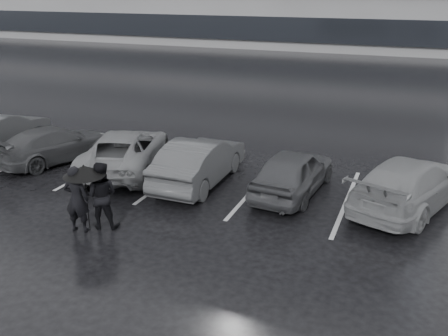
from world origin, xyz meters
name	(u,v)px	position (x,y,z in m)	size (l,w,h in m)	color
ground	(204,217)	(0.00, 0.00, 0.00)	(160.00, 160.00, 0.00)	black
car_main	(293,172)	(1.77, 2.53, 0.68)	(1.60, 3.98, 1.35)	black
car_west_a	(199,161)	(-1.16, 2.26, 0.72)	(1.52, 4.36, 1.44)	#29292B
car_west_b	(125,150)	(-3.95, 2.42, 0.68)	(2.27, 4.92, 1.37)	#555557
car_west_c	(56,144)	(-6.74, 2.31, 0.62)	(1.73, 4.25, 1.23)	black
car_east	(410,183)	(5.03, 2.75, 0.70)	(1.97, 4.85, 1.41)	#555557
pedestrian_left	(77,199)	(-2.64, -1.87, 0.87)	(0.64, 0.42, 1.75)	black
pedestrian_right	(101,195)	(-2.21, -1.44, 0.88)	(0.85, 0.67, 1.76)	black
umbrella	(84,171)	(-2.44, -1.72, 1.60)	(1.04, 1.04, 1.76)	black
stall_stripes	(213,181)	(-0.80, 2.50, 0.00)	(19.72, 5.00, 0.00)	#AEAEB0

